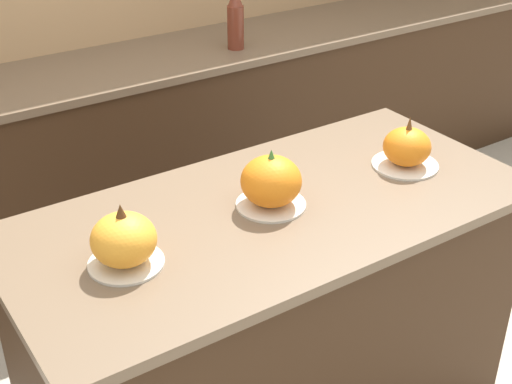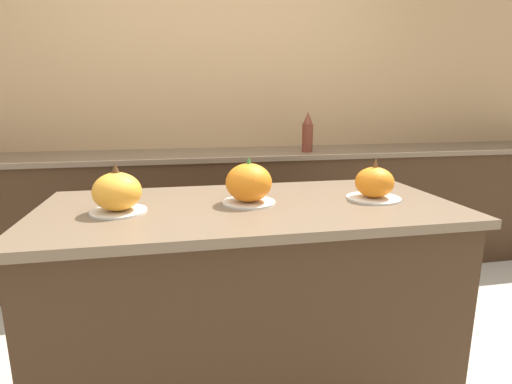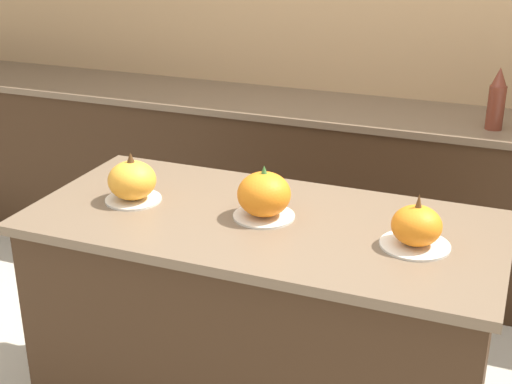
% 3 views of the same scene
% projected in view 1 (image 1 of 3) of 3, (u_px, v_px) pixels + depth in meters
% --- Properties ---
extents(kitchen_island, '(1.66, 0.79, 0.89)m').
position_uv_depth(kitchen_island, '(272.00, 320.00, 2.41)').
color(kitchen_island, '#382314').
rests_on(kitchen_island, ground_plane).
extents(back_counter, '(6.00, 0.60, 0.93)m').
position_uv_depth(back_counter, '(107.00, 161.00, 3.40)').
color(back_counter, '#382314').
rests_on(back_counter, ground_plane).
extents(pumpkin_cake_left, '(0.21, 0.21, 0.19)m').
position_uv_depth(pumpkin_cake_left, '(124.00, 241.00, 1.89)').
color(pumpkin_cake_left, silver).
rests_on(pumpkin_cake_left, kitchen_island).
extents(pumpkin_cake_center, '(0.22, 0.22, 0.19)m').
position_uv_depth(pumpkin_cake_center, '(271.00, 182.00, 2.16)').
color(pumpkin_cake_center, silver).
rests_on(pumpkin_cake_center, kitchen_island).
extents(pumpkin_cake_right, '(0.23, 0.23, 0.18)m').
position_uv_depth(pumpkin_cake_right, '(407.00, 148.00, 2.40)').
color(pumpkin_cake_right, silver).
rests_on(pumpkin_cake_right, kitchen_island).
extents(bottle_tall, '(0.08, 0.08, 0.29)m').
position_uv_depth(bottle_tall, '(235.00, 20.00, 3.34)').
color(bottle_tall, maroon).
rests_on(bottle_tall, back_counter).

